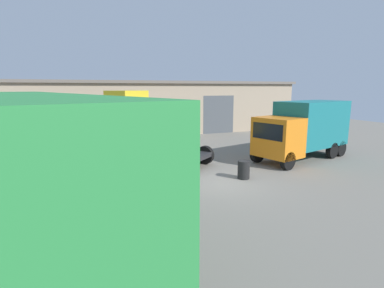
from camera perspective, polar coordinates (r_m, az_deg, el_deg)
ground_plane at (r=14.06m, az=5.87°, el=-7.29°), size 60.00×60.00×0.00m
warehouse_building at (r=30.98m, az=-9.90°, el=7.08°), size 30.89×9.37×4.96m
tractor_unit_yellow at (r=18.55m, az=-11.35°, el=3.11°), size 6.12×6.81×4.16m
container_trailer_green at (r=9.45m, az=-28.47°, el=-0.90°), size 5.53×12.28×4.15m
box_truck_orange at (r=19.51m, az=20.57°, el=2.96°), size 7.02×4.09×3.51m
oil_drum at (r=14.65m, az=9.81°, el=-4.85°), size 0.58×0.58×0.88m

